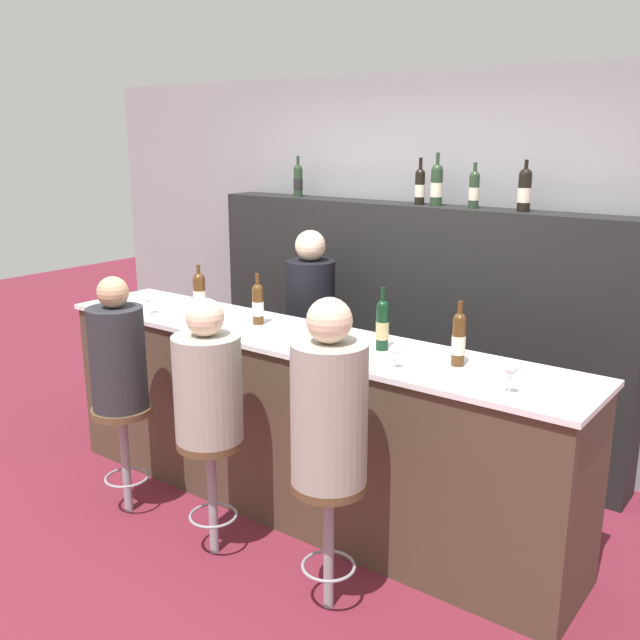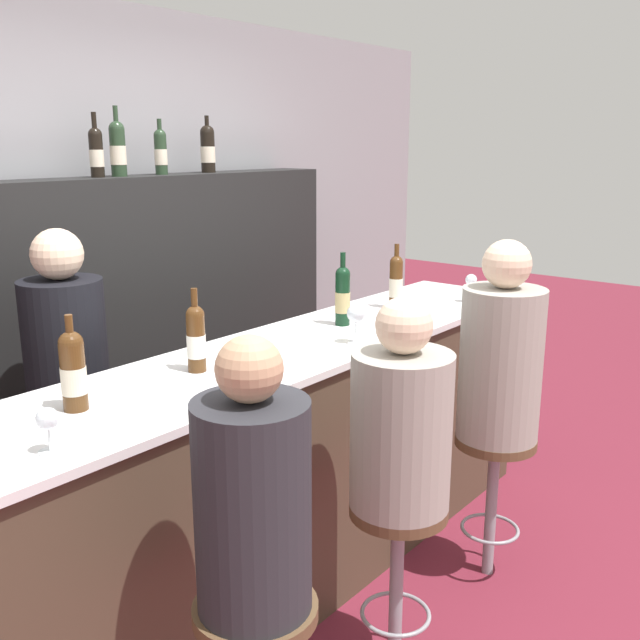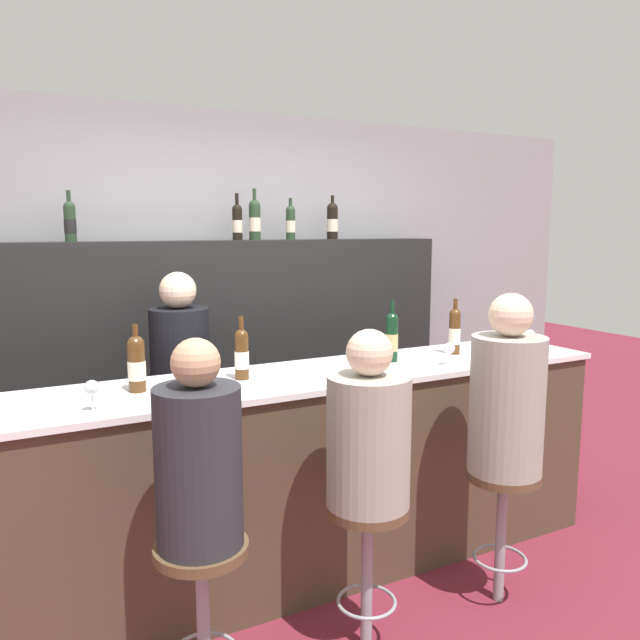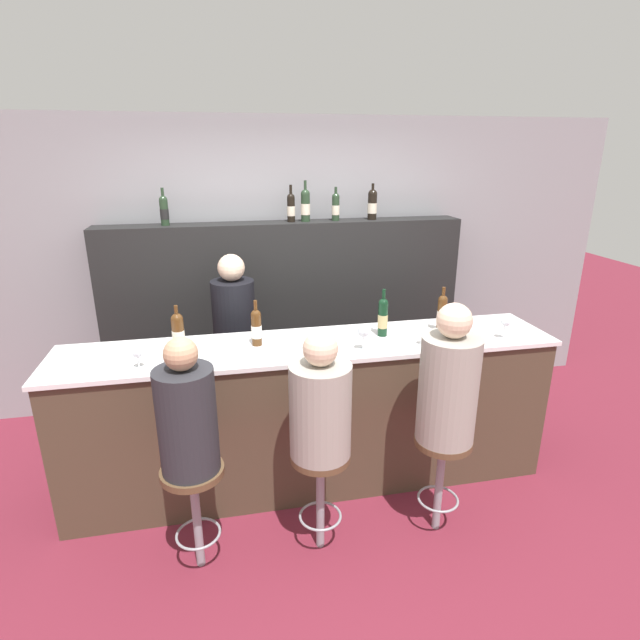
# 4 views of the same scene
# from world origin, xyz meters

# --- Properties ---
(ground_plane) EXTENTS (16.00, 16.00, 0.00)m
(ground_plane) POSITION_xyz_m (0.00, 0.00, 0.00)
(ground_plane) COLOR maroon
(wall_back) EXTENTS (6.40, 0.05, 2.60)m
(wall_back) POSITION_xyz_m (0.00, 1.74, 1.30)
(wall_back) COLOR gray
(wall_back) RESTS_ON ground_plane
(bar_counter) EXTENTS (3.36, 0.64, 1.08)m
(bar_counter) POSITION_xyz_m (0.00, 0.30, 0.54)
(bar_counter) COLOR #473828
(bar_counter) RESTS_ON ground_plane
(back_bar_cabinet) EXTENTS (3.15, 0.28, 1.72)m
(back_bar_cabinet) POSITION_xyz_m (0.00, 1.52, 0.86)
(back_bar_cabinet) COLOR black
(back_bar_cabinet) RESTS_ON ground_plane
(wine_bottle_counter_0) EXTENTS (0.08, 0.08, 0.31)m
(wine_bottle_counter_0) POSITION_xyz_m (-0.86, 0.35, 1.21)
(wine_bottle_counter_0) COLOR #4C2D14
(wine_bottle_counter_0) RESTS_ON bar_counter
(wine_bottle_counter_1) EXTENTS (0.07, 0.07, 0.31)m
(wine_bottle_counter_1) POSITION_xyz_m (-0.36, 0.35, 1.20)
(wine_bottle_counter_1) COLOR #4C2D14
(wine_bottle_counter_1) RESTS_ON bar_counter
(wine_bottle_counter_2) EXTENTS (0.07, 0.07, 0.34)m
(wine_bottle_counter_2) POSITION_xyz_m (0.52, 0.35, 1.22)
(wine_bottle_counter_2) COLOR black
(wine_bottle_counter_2) RESTS_ON bar_counter
(wine_bottle_counter_3) EXTENTS (0.07, 0.07, 0.33)m
(wine_bottle_counter_3) POSITION_xyz_m (0.96, 0.35, 1.21)
(wine_bottle_counter_3) COLOR #4C2D14
(wine_bottle_counter_3) RESTS_ON bar_counter
(wine_bottle_backbar_0) EXTENTS (0.07, 0.07, 0.30)m
(wine_bottle_backbar_0) POSITION_xyz_m (-0.98, 1.52, 1.85)
(wine_bottle_backbar_0) COLOR #233823
(wine_bottle_backbar_0) RESTS_ON back_bar_cabinet
(wine_bottle_backbar_1) EXTENTS (0.07, 0.07, 0.31)m
(wine_bottle_backbar_1) POSITION_xyz_m (0.06, 1.52, 1.85)
(wine_bottle_backbar_1) COLOR black
(wine_bottle_backbar_1) RESTS_ON back_bar_cabinet
(wine_bottle_backbar_2) EXTENTS (0.08, 0.08, 0.34)m
(wine_bottle_backbar_2) POSITION_xyz_m (0.19, 1.52, 1.86)
(wine_bottle_backbar_2) COLOR #233823
(wine_bottle_backbar_2) RESTS_ON back_bar_cabinet
(wine_bottle_backbar_3) EXTENTS (0.07, 0.07, 0.29)m
(wine_bottle_backbar_3) POSITION_xyz_m (0.46, 1.52, 1.84)
(wine_bottle_backbar_3) COLOR #233823
(wine_bottle_backbar_3) RESTS_ON back_bar_cabinet
(wine_bottle_backbar_4) EXTENTS (0.08, 0.08, 0.31)m
(wine_bottle_backbar_4) POSITION_xyz_m (0.79, 1.52, 1.86)
(wine_bottle_backbar_4) COLOR black
(wine_bottle_backbar_4) RESTS_ON back_bar_cabinet
(wine_glass_0) EXTENTS (0.07, 0.07, 0.13)m
(wine_glass_0) POSITION_xyz_m (-1.08, 0.12, 1.17)
(wine_glass_0) COLOR silver
(wine_glass_0) RESTS_ON bar_counter
(wine_glass_1) EXTENTS (0.08, 0.08, 0.17)m
(wine_glass_1) POSITION_xyz_m (0.31, 0.12, 1.20)
(wine_glass_1) COLOR silver
(wine_glass_1) RESTS_ON bar_counter
(wine_glass_2) EXTENTS (0.07, 0.07, 0.12)m
(wine_glass_2) POSITION_xyz_m (0.73, 0.12, 1.16)
(wine_glass_2) COLOR silver
(wine_glass_2) RESTS_ON bar_counter
(wine_glass_3) EXTENTS (0.07, 0.07, 0.15)m
(wine_glass_3) POSITION_xyz_m (1.32, 0.12, 1.18)
(wine_glass_3) COLOR silver
(wine_glass_3) RESTS_ON bar_counter
(bar_stool_left) EXTENTS (0.35, 0.35, 0.66)m
(bar_stool_left) POSITION_xyz_m (-0.79, -0.36, 0.51)
(bar_stool_left) COLOR gray
(bar_stool_left) RESTS_ON ground_plane
(guest_seated_left) EXTENTS (0.31, 0.31, 0.77)m
(guest_seated_left) POSITION_xyz_m (-0.79, -0.36, 0.99)
(guest_seated_left) COLOR #28282D
(guest_seated_left) RESTS_ON bar_stool_left
(bar_stool_middle) EXTENTS (0.35, 0.35, 0.66)m
(bar_stool_middle) POSITION_xyz_m (-0.07, -0.36, 0.51)
(bar_stool_middle) COLOR gray
(bar_stool_middle) RESTS_ON ground_plane
(guest_seated_middle) EXTENTS (0.35, 0.35, 0.74)m
(guest_seated_middle) POSITION_xyz_m (-0.07, -0.36, 0.97)
(guest_seated_middle) COLOR gray
(guest_seated_middle) RESTS_ON bar_stool_middle
(bar_stool_right) EXTENTS (0.35, 0.35, 0.66)m
(bar_stool_right) POSITION_xyz_m (0.69, -0.36, 0.51)
(bar_stool_right) COLOR gray
(bar_stool_right) RESTS_ON ground_plane
(guest_seated_right) EXTENTS (0.35, 0.35, 0.85)m
(guest_seated_right) POSITION_xyz_m (0.69, -0.36, 1.03)
(guest_seated_right) COLOR gray
(guest_seated_right) RESTS_ON bar_stool_right
(bartender) EXTENTS (0.34, 0.34, 1.56)m
(bartender) POSITION_xyz_m (-0.48, 1.02, 0.72)
(bartender) COLOR black
(bartender) RESTS_ON ground_plane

